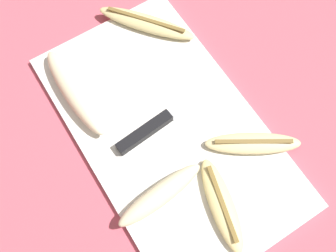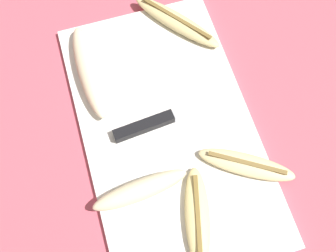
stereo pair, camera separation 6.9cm
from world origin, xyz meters
TOP-DOWN VIEW (x-y plane):
  - ground_plane at (0.00, 0.00)m, footprint 4.00×4.00m
  - cutting_board at (0.00, 0.00)m, footprint 0.52×0.30m
  - knife at (-0.01, -0.02)m, footprint 0.04×0.22m
  - banana_ripe_center at (0.11, 0.11)m, footprint 0.12×0.16m
  - banana_spotted_left at (-0.21, 0.08)m, footprint 0.18×0.15m
  - banana_bright_far at (-0.14, -0.11)m, footprint 0.20×0.05m
  - banana_golden_short at (0.16, 0.00)m, footprint 0.17×0.08m
  - banana_pale_long at (0.10, -0.08)m, footprint 0.05×0.17m

SIDE VIEW (x-z plane):
  - ground_plane at x=0.00m, z-range 0.00..0.00m
  - cutting_board at x=0.00m, z-range 0.00..0.01m
  - knife at x=-0.01m, z-range 0.01..0.03m
  - banana_ripe_center at x=0.11m, z-range 0.01..0.03m
  - banana_golden_short at x=0.16m, z-range 0.01..0.03m
  - banana_spotted_left at x=-0.21m, z-range 0.01..0.03m
  - banana_pale_long at x=0.10m, z-range 0.01..0.05m
  - banana_bright_far at x=-0.14m, z-range 0.01..0.05m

